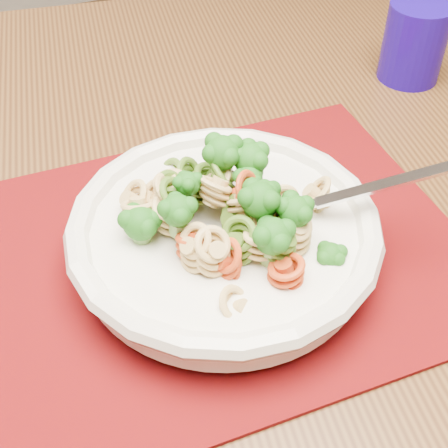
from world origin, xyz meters
name	(u,v)px	position (x,y,z in m)	size (l,w,h in m)	color
dining_table	(172,278)	(0.14, -0.11, 0.65)	(1.49, 1.09, 0.76)	#573718
placemat	(217,253)	(0.16, -0.20, 0.76)	(0.41, 0.32, 0.00)	#630A04
pasta_bowl	(224,234)	(0.16, -0.20, 0.79)	(0.25, 0.25, 0.05)	silver
pasta_broccoli_heap	(224,218)	(0.16, -0.20, 0.81)	(0.21, 0.21, 0.06)	tan
fork	(286,211)	(0.21, -0.21, 0.81)	(0.19, 0.02, 0.01)	silver
tumbler	(414,42)	(0.47, -0.02, 0.80)	(0.07, 0.07, 0.09)	#150573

